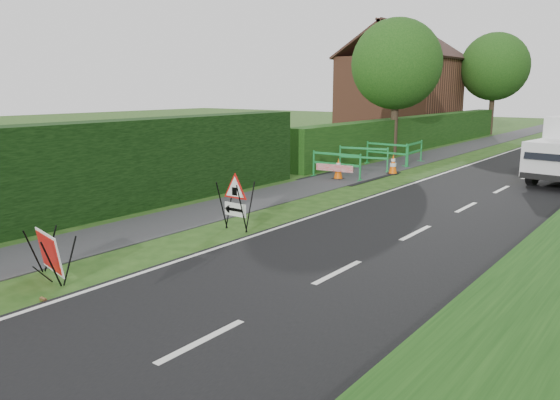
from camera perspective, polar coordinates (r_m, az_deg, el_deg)
The scene contains 17 objects.
ground at distance 10.93m, azimuth -8.08°, elevation -6.34°, with size 120.00×120.00×0.00m, color #1D4012.
footpath at distance 43.67m, azimuth 23.43°, elevation 6.29°, with size 2.00×90.00×0.02m, color #2D2D30.
hedge_west_near at distance 14.80m, azimuth -21.87°, elevation -2.31°, with size 1.10×18.00×2.50m, color black.
hedge_west_far at distance 31.98m, azimuth 14.18°, elevation 5.27°, with size 1.00×24.00×1.80m, color #14380F.
house_west at distance 41.15m, azimuth 12.37°, elevation 10.74°, with size 7.50×7.40×7.88m.
tree_nw at distance 28.02m, azimuth 12.09°, elevation 13.70°, with size 4.40×4.40×6.70m.
tree_fw at distance 43.02m, azimuth 21.52°, elevation 12.82°, with size 4.80×4.80×7.24m.
red_rect_sign at distance 10.47m, azimuth -22.97°, elevation -5.14°, with size 1.11×0.81×0.86m.
triangle_sign at distance 12.90m, azimuth -4.82°, elevation 0.27°, with size 0.81×0.81×1.18m.
traffic_cone_3 at distance 20.47m, azimuth 6.11°, elevation 3.26°, with size 0.38×0.38×0.79m.
traffic_cone_4 at distance 22.02m, azimuth 11.73°, elevation 3.67°, with size 0.38×0.38×0.79m.
ped_barrier_0 at distance 20.58m, azimuth 5.91°, elevation 3.98°, with size 2.07×0.40×1.00m.
ped_barrier_1 at distance 22.72m, azimuth 8.72°, elevation 4.63°, with size 2.08×0.83×1.00m.
ped_barrier_2 at distance 24.50m, azimuth 11.13°, elevation 5.04°, with size 2.08×0.46×1.00m.
ped_barrier_3 at distance 25.15m, azimuth 13.84°, elevation 5.09°, with size 0.52×2.08×1.00m.
redwhite_plank at distance 20.35m, azimuth 5.68°, elevation 2.10°, with size 1.50×0.04×0.25m, color red.
litter_can at distance 9.65m, azimuth -23.50°, elevation -9.70°, with size 0.07×0.07×0.12m, color #BF7F4C.
Camera 1 is at (7.44, -7.27, 3.35)m, focal length 35.00 mm.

